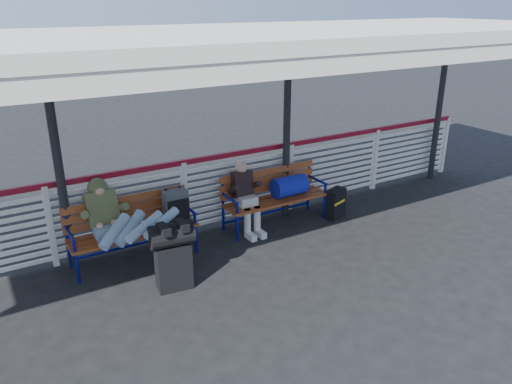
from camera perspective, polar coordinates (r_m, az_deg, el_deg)
ground at (r=6.63m, az=-1.23°, el=-10.92°), size 60.00×60.00×0.00m
fence at (r=7.87m, az=-8.15°, el=-0.38°), size 12.08×0.08×1.24m
canopy at (r=6.40m, az=-5.47°, el=16.77°), size 12.60×3.60×3.16m
luggage_stack at (r=6.48m, az=-9.50°, el=-6.93°), size 0.59×0.37×0.92m
bench_left at (r=7.33m, az=-12.40°, el=-2.83°), size 1.80×0.56×0.95m
bench_right at (r=8.24m, az=2.88°, el=0.33°), size 1.80×0.56×0.92m
traveler_man at (r=6.88m, az=-14.43°, el=-3.42°), size 0.94×1.64×0.77m
companion_person at (r=7.91m, az=-1.16°, el=-0.55°), size 0.32×0.66×1.15m
suitcase_side at (r=8.67m, az=9.07°, el=-1.27°), size 0.41×0.32×0.51m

